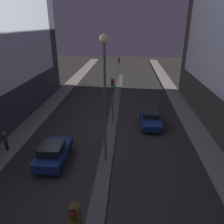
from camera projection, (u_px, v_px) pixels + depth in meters
name	position (u px, v px, depth m)	size (l,w,h in m)	color
median_strip	(114.00, 114.00, 24.48)	(0.98, 39.08, 0.11)	#56544F
traffic_light_mid	(113.00, 91.00, 21.51)	(0.32, 0.42, 4.44)	#4C4C51
traffic_light_far	(119.00, 65.00, 34.35)	(0.32, 0.42, 4.44)	#4C4C51
street_lamp	(105.00, 75.00, 13.77)	(0.61, 0.61, 8.89)	#4C4C51
car_left_lane	(53.00, 153.00, 15.91)	(1.87, 4.02, 1.60)	navy
car_right_lane	(150.00, 118.00, 21.92)	(1.84, 4.71, 1.36)	navy
pedestrian_on_left_sidewalk	(6.00, 140.00, 17.10)	(0.32, 0.32, 1.68)	black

